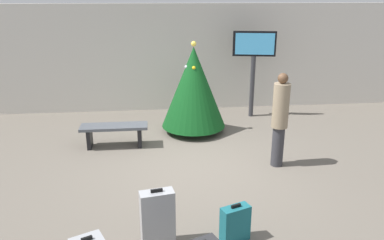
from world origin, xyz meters
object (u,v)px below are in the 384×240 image
object	(u,v)px
suitcase_1	(158,218)
suitcase_2	(235,224)
holiday_tree	(194,87)
flight_info_kiosk	(254,56)
traveller_0	(280,118)
waiting_bench	(114,131)

from	to	relation	value
suitcase_1	suitcase_2	world-z (taller)	suitcase_1
holiday_tree	flight_info_kiosk	distance (m)	2.01
holiday_tree	traveller_0	world-z (taller)	holiday_tree
holiday_tree	traveller_0	xyz separation A→B (m)	(1.37, -2.02, -0.12)
suitcase_1	suitcase_2	xyz separation A→B (m)	(1.01, -0.03, -0.13)
flight_info_kiosk	waiting_bench	size ratio (longest dim) A/B	1.58
flight_info_kiosk	traveller_0	world-z (taller)	flight_info_kiosk
holiday_tree	suitcase_2	distance (m)	4.29
waiting_bench	suitcase_1	xyz separation A→B (m)	(0.85, -3.43, 0.03)
waiting_bench	traveller_0	size ratio (longest dim) A/B	0.79
suitcase_2	flight_info_kiosk	bearing A→B (deg)	73.21
waiting_bench	traveller_0	distance (m)	3.45
holiday_tree	suitcase_1	bearing A→B (deg)	-102.59
traveller_0	holiday_tree	bearing A→B (deg)	124.26
flight_info_kiosk	traveller_0	size ratio (longest dim) A/B	1.25
waiting_bench	suitcase_1	world-z (taller)	suitcase_1
waiting_bench	suitcase_2	world-z (taller)	suitcase_2
traveller_0	suitcase_2	size ratio (longest dim) A/B	3.31
flight_info_kiosk	traveller_0	distance (m)	3.11
waiting_bench	traveller_0	world-z (taller)	traveller_0
suitcase_2	waiting_bench	bearing A→B (deg)	118.27
traveller_0	waiting_bench	bearing A→B (deg)	158.07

